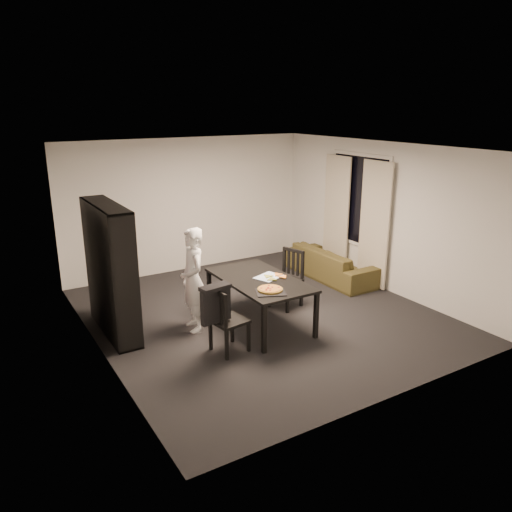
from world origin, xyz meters
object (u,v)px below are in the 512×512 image
bookshelf (111,270)px  sofa (332,263)px  baking_tray (271,292)px  chair_right (289,274)px  chair_left (224,316)px  person (193,280)px  pepperoni_pizza (270,289)px  dining_table (259,283)px

bookshelf → sofa: size_ratio=0.96×
sofa → baking_tray: bearing=123.8°
chair_right → baking_tray: chair_right is taller
chair_left → person: person is taller
baking_tray → chair_left: bearing=177.9°
chair_left → person: (-0.03, 0.88, 0.25)m
pepperoni_pizza → sofa: pepperoni_pizza is taller
chair_right → baking_tray: 1.37m
chair_right → person: size_ratio=0.61×
chair_right → dining_table: bearing=-82.2°
person → baking_tray: bearing=46.3°
dining_table → chair_right: (0.80, 0.38, -0.12)m
bookshelf → person: (1.03, -0.52, -0.18)m
dining_table → chair_right: bearing=25.5°
dining_table → chair_right: 0.90m
dining_table → sofa: dining_table is taller
bookshelf → chair_left: bearing=-52.9°
dining_table → pepperoni_pizza: 0.53m
chair_right → chair_left: bearing=-79.1°
bookshelf → sofa: (4.23, 0.20, -0.66)m
dining_table → bookshelf: bearing=155.9°
pepperoni_pizza → sofa: (2.42, 1.58, -0.46)m
baking_tray → pepperoni_pizza: 0.06m
chair_left → pepperoni_pizza: 0.78m
bookshelf → person: bearing=-26.9°
pepperoni_pizza → dining_table: bearing=74.6°
person → pepperoni_pizza: 1.15m
dining_table → chair_right: size_ratio=1.84×
bookshelf → pepperoni_pizza: (1.81, -1.38, -0.20)m
chair_left → pepperoni_pizza: (0.74, 0.03, 0.23)m
baking_tray → pepperoni_pizza: bearing=64.6°
pepperoni_pizza → bookshelf: bearing=142.7°
pepperoni_pizza → sofa: 2.93m
chair_left → baking_tray: 0.75m
chair_left → chair_right: (1.69, 0.92, 0.02)m
bookshelf → chair_right: bookshelf is taller
person → sofa: size_ratio=0.77×
person → pepperoni_pizza: bearing=49.0°
dining_table → person: person is taller
chair_left → baking_tray: size_ratio=2.29×
bookshelf → baking_tray: bearing=-38.8°
sofa → person: bearing=102.8°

